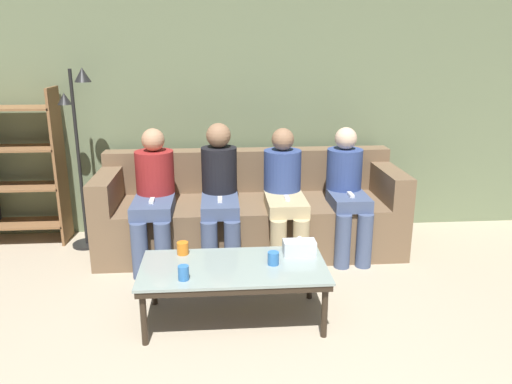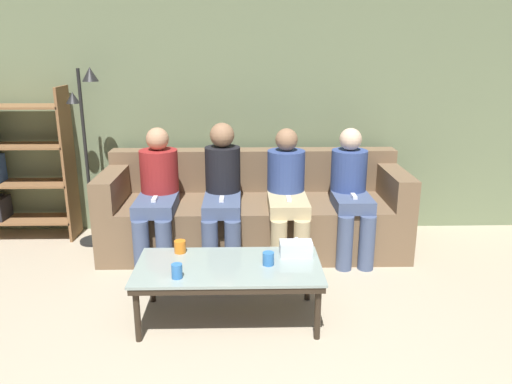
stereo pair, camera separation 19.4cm
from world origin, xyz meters
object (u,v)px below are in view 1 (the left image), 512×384
seated_person_right_end (347,188)px  seated_person_mid_right (284,190)px  tissue_box (299,247)px  standing_lamp (79,140)px  cup_near_right (183,248)px  seated_person_mid_left (220,189)px  cup_near_left (273,258)px  seated_person_left_end (154,192)px  cup_far_center (183,273)px  coffee_table (234,271)px  couch (250,213)px

seated_person_right_end → seated_person_mid_right: bearing=-177.5°
tissue_box → standing_lamp: bearing=144.2°
cup_near_right → seated_person_right_end: size_ratio=0.08×
tissue_box → seated_person_mid_left: (-0.53, 0.88, 0.17)m
tissue_box → seated_person_mid_right: (0.01, 0.87, 0.15)m
cup_near_right → tissue_box: 0.80m
cup_near_left → seated_person_left_end: size_ratio=0.08×
cup_near_left → seated_person_right_end: seated_person_right_end is taller
seated_person_mid_left → cup_near_left: bearing=-71.8°
cup_near_left → cup_far_center: cup_far_center is taller
cup_near_right → seated_person_mid_left: seated_person_mid_left is taller
coffee_table → cup_near_right: cup_near_right is taller
seated_person_left_end → seated_person_right_end: seated_person_left_end is taller
seated_person_mid_left → seated_person_left_end: bearing=179.1°
cup_far_center → seated_person_mid_right: seated_person_mid_right is taller
cup_near_left → seated_person_mid_right: size_ratio=0.08×
cup_near_right → seated_person_left_end: 0.88m
cup_far_center → seated_person_mid_left: 1.24m
seated_person_mid_right → seated_person_right_end: 0.54m
tissue_box → seated_person_mid_left: seated_person_mid_left is taller
standing_lamp → seated_person_mid_right: standing_lamp is taller
coffee_table → seated_person_right_end: bearing=46.1°
standing_lamp → cup_far_center: bearing=-58.4°
seated_person_mid_left → coffee_table: bearing=-85.7°
seated_person_left_end → seated_person_right_end: (1.63, 0.01, -0.01)m
coffee_table → cup_near_left: bearing=0.1°
couch → seated_person_left_end: (-0.81, -0.23, 0.28)m
standing_lamp → seated_person_right_end: 2.35m
cup_near_left → cup_near_right: 0.64m
tissue_box → standing_lamp: size_ratio=0.14×
cup_far_center → seated_person_mid_right: bearing=57.1°
couch → cup_far_center: couch is taller
standing_lamp → seated_person_mid_left: 1.31m
seated_person_mid_right → seated_person_right_end: bearing=2.5°
cup_near_left → tissue_box: bearing=37.1°
seated_person_left_end → cup_near_left: bearing=-49.5°
cup_near_right → tissue_box: tissue_box is taller
standing_lamp → seated_person_left_end: 0.85m
cup_near_right → couch: bearing=63.0°
couch → coffee_table: bearing=-98.8°
standing_lamp → coffee_table: bearing=-47.6°
coffee_table → seated_person_left_end: bearing=121.0°
cup_far_center → standing_lamp: (-0.97, 1.58, 0.54)m
cup_near_left → standing_lamp: standing_lamp is taller
couch → seated_person_right_end: bearing=-14.9°
seated_person_mid_left → seated_person_right_end: (1.08, 0.02, -0.02)m
cup_near_right → seated_person_mid_right: bearing=45.1°
couch → seated_person_mid_right: bearing=-41.5°
seated_person_mid_left → cup_near_right: bearing=-108.0°
couch → seated_person_left_end: bearing=-164.2°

